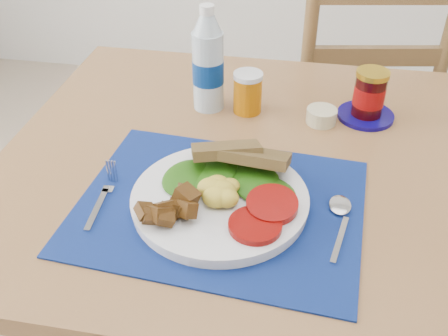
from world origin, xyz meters
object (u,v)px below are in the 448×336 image
juice_glass (248,94)px  chair_far (359,85)px  water_bottle (208,65)px  breakfast_plate (216,196)px  jam_on_saucer (369,98)px

juice_glass → chair_far: bearing=60.1°
water_bottle → juice_glass: size_ratio=2.69×
juice_glass → water_bottle: bearing=177.9°
breakfast_plate → jam_on_saucer: 0.45m
breakfast_plate → juice_glass: (0.01, 0.34, 0.02)m
chair_far → jam_on_saucer: chair_far is taller
chair_far → water_bottle: chair_far is taller
jam_on_saucer → chair_far: bearing=87.3°
chair_far → water_bottle: bearing=42.5°
water_bottle → juice_glass: bearing=-2.1°
water_bottle → juice_glass: water_bottle is taller
chair_far → breakfast_plate: (-0.29, -0.83, 0.19)m
juice_glass → jam_on_saucer: jam_on_saucer is taller
water_bottle → chair_far: bearing=52.8°
breakfast_plate → juice_glass: size_ratio=3.46×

